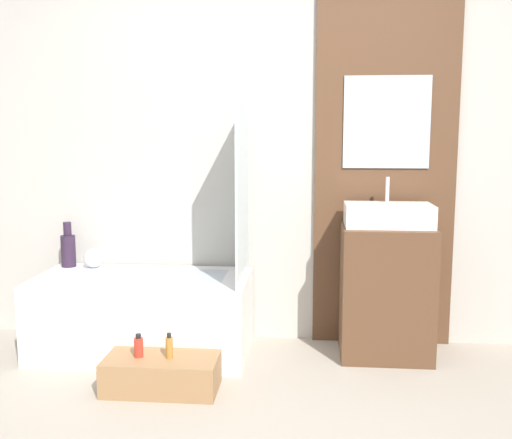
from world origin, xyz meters
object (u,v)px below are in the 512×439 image
at_px(bottle_soap_primary, 139,347).
at_px(bottle_soap_secondary, 169,347).
at_px(bathtub, 143,314).
at_px(wooden_step_bench, 162,374).
at_px(vase_round_light, 93,258).
at_px(sink, 388,215).
at_px(vase_tall_dark, 68,248).

distance_m(bottle_soap_primary, bottle_soap_secondary, 0.17).
height_order(bathtub, wooden_step_bench, bathtub).
xyz_separation_m(vase_round_light, bottle_soap_primary, (0.53, -0.79, -0.32)).
bearing_deg(bottle_soap_primary, wooden_step_bench, 0.00).
height_order(sink, bottle_soap_secondary, sink).
bearing_deg(vase_tall_dark, bottle_soap_secondary, -42.12).
xyz_separation_m(wooden_step_bench, vase_tall_dark, (-0.84, 0.80, 0.54)).
xyz_separation_m(wooden_step_bench, bottle_soap_secondary, (0.05, 0.00, 0.16)).
bearing_deg(bottle_soap_primary, bottle_soap_secondary, 0.00).
distance_m(bathtub, wooden_step_bench, 0.64).
height_order(vase_round_light, bottle_soap_primary, vase_round_light).
bearing_deg(wooden_step_bench, vase_tall_dark, 136.33).
bearing_deg(bathtub, vase_tall_dark, 157.36).
relative_size(bottle_soap_primary, bottle_soap_secondary, 0.92).
relative_size(vase_tall_dark, bottle_soap_primary, 2.37).
bearing_deg(wooden_step_bench, bottle_soap_secondary, 0.00).
bearing_deg(vase_round_light, sink, -3.85).
xyz_separation_m(vase_tall_dark, bottle_soap_secondary, (0.89, -0.80, -0.38)).
xyz_separation_m(bathtub, vase_tall_dark, (-0.58, 0.24, 0.38)).
bearing_deg(wooden_step_bench, bathtub, 114.84).
bearing_deg(bottle_soap_secondary, bathtub, 118.67).
distance_m(vase_tall_dark, bottle_soap_primary, 1.14).
bearing_deg(vase_round_light, wooden_step_bench, -50.00).
height_order(bathtub, bottle_soap_primary, bathtub).
bearing_deg(vase_tall_dark, bottle_soap_primary, -48.29).
xyz_separation_m(vase_tall_dark, vase_round_light, (0.18, -0.02, -0.06)).
relative_size(sink, bottle_soap_primary, 4.12).
xyz_separation_m(sink, vase_tall_dark, (-2.14, 0.15, -0.28)).
height_order(vase_tall_dark, bottle_soap_secondary, vase_tall_dark).
distance_m(bathtub, bottle_soap_primary, 0.58).
height_order(sink, vase_round_light, sink).
relative_size(bathtub, wooden_step_bench, 2.17).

